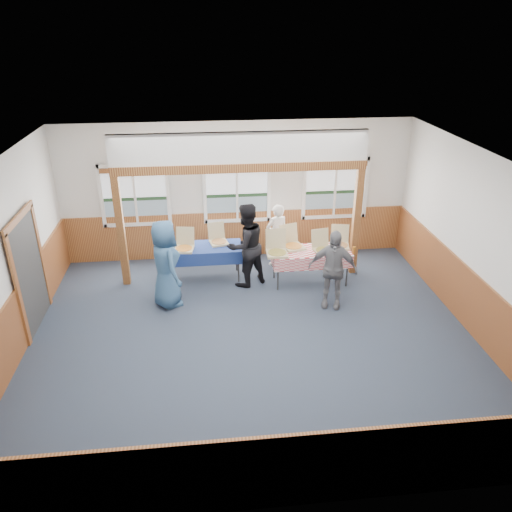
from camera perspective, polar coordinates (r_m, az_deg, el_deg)
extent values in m
plane|color=#252D3D|center=(9.13, -0.39, -9.17)|extent=(8.00, 8.00, 0.00)
plane|color=white|center=(7.76, -0.46, 10.63)|extent=(8.00, 8.00, 0.00)
plane|color=silver|center=(11.56, -2.21, 7.40)|extent=(8.00, 0.00, 8.00)
plane|color=silver|center=(5.41, 3.53, -16.23)|extent=(8.00, 0.00, 8.00)
plane|color=silver|center=(8.90, -26.99, -1.28)|extent=(0.00, 8.00, 8.00)
plane|color=silver|center=(9.55, 24.20, 1.06)|extent=(0.00, 8.00, 8.00)
cube|color=brown|center=(11.91, -2.11, 2.56)|extent=(7.98, 0.05, 1.10)
cube|color=brown|center=(6.17, 3.21, -23.37)|extent=(7.98, 0.05, 1.10)
cube|color=brown|center=(9.36, -25.58, -7.02)|extent=(0.05, 6.98, 1.10)
cube|color=brown|center=(9.98, 23.01, -4.43)|extent=(0.05, 6.98, 1.10)
cube|color=#2F2F2F|center=(9.87, -24.52, -1.78)|extent=(0.06, 1.30, 2.10)
cube|color=white|center=(11.82, -13.34, 3.56)|extent=(1.52, 0.05, 0.08)
cube|color=white|center=(11.39, -14.04, 10.00)|extent=(1.52, 0.05, 0.08)
cube|color=white|center=(11.71, -17.29, 6.48)|extent=(0.08, 0.05, 1.46)
cube|color=white|center=(11.51, -10.01, 6.94)|extent=(0.08, 0.05, 1.46)
cube|color=white|center=(11.59, -13.68, 6.72)|extent=(0.05, 0.05, 1.30)
cube|color=slate|center=(11.75, -13.46, 4.98)|extent=(1.40, 0.02, 0.52)
cube|color=#19321A|center=(11.65, -13.61, 6.36)|extent=(1.40, 0.02, 0.08)
cube|color=white|center=(11.53, -13.81, 8.19)|extent=(1.40, 0.02, 0.70)
cube|color=brown|center=(11.40, -14.00, 9.49)|extent=(1.40, 0.07, 0.10)
cube|color=white|center=(11.74, -2.13, 4.11)|extent=(1.52, 0.05, 0.08)
cube|color=white|center=(11.31, -2.24, 10.63)|extent=(1.52, 0.05, 0.08)
cube|color=white|center=(11.48, -5.90, 7.15)|extent=(0.08, 0.05, 1.46)
cube|color=white|center=(11.58, 1.50, 7.43)|extent=(0.08, 0.05, 1.46)
cube|color=white|center=(11.51, -2.18, 7.31)|extent=(0.05, 0.05, 1.30)
cube|color=slate|center=(11.67, -2.17, 5.55)|extent=(1.40, 0.02, 0.52)
cube|color=#19321A|center=(11.57, -2.19, 6.94)|extent=(1.40, 0.02, 0.08)
cube|color=white|center=(11.46, -2.22, 8.79)|extent=(1.40, 0.02, 0.70)
cube|color=brown|center=(11.32, -2.23, 10.11)|extent=(1.40, 0.07, 0.10)
cube|color=white|center=(12.11, 8.82, 4.49)|extent=(1.52, 0.05, 0.08)
cube|color=white|center=(11.69, 9.28, 10.81)|extent=(1.52, 0.05, 0.08)
cube|color=white|center=(11.71, 5.51, 7.54)|extent=(0.08, 0.05, 1.46)
cube|color=white|center=(12.09, 12.47, 7.63)|extent=(0.08, 0.05, 1.46)
cube|color=white|center=(11.88, 9.05, 7.60)|extent=(0.05, 0.05, 1.30)
cube|color=slate|center=(12.04, 8.87, 5.89)|extent=(1.40, 0.02, 0.52)
cube|color=#19321A|center=(11.95, 8.97, 7.24)|extent=(1.40, 0.02, 0.08)
cube|color=white|center=(11.83, 9.10, 9.04)|extent=(1.40, 0.02, 0.70)
cube|color=brown|center=(11.70, 9.27, 10.32)|extent=(1.40, 0.07, 0.10)
cube|color=#572813|center=(10.69, -15.17, 2.66)|extent=(0.15, 0.15, 2.40)
cube|color=#572813|center=(11.04, 11.38, 3.80)|extent=(0.15, 0.15, 2.40)
cube|color=#572813|center=(10.16, -1.78, 10.08)|extent=(5.15, 0.18, 0.18)
cylinder|color=#2F2F2F|center=(10.74, -9.91, -1.61)|extent=(0.04, 0.04, 0.73)
cylinder|color=#2F2F2F|center=(11.23, -9.78, -0.34)|extent=(0.04, 0.04, 0.73)
cylinder|color=#2F2F2F|center=(10.73, -2.02, -1.24)|extent=(0.04, 0.04, 0.73)
cylinder|color=#2F2F2F|center=(11.22, -2.23, 0.01)|extent=(0.04, 0.04, 0.73)
cube|color=#2F2F2F|center=(10.80, -6.08, 0.98)|extent=(1.73, 1.27, 0.03)
cube|color=navy|center=(10.79, -6.08, 1.07)|extent=(1.81, 1.35, 0.01)
cube|color=navy|center=(10.52, -6.02, -0.46)|extent=(1.52, 0.69, 0.28)
cube|color=navy|center=(11.18, -6.07, 1.17)|extent=(1.52, 0.69, 0.28)
cylinder|color=#2F2F2F|center=(10.42, 2.53, -2.12)|extent=(0.04, 0.04, 0.73)
cylinder|color=#2F2F2F|center=(10.90, 2.10, -0.79)|extent=(0.04, 0.04, 0.73)
cylinder|color=#2F2F2F|center=(10.73, 10.38, -1.69)|extent=(0.04, 0.04, 0.73)
cylinder|color=#2F2F2F|center=(11.20, 9.63, -0.42)|extent=(0.04, 0.04, 0.73)
cube|color=#2F2F2F|center=(10.62, 6.30, 0.54)|extent=(1.64, 0.76, 0.03)
cube|color=red|center=(10.62, 6.30, 0.64)|extent=(1.70, 0.82, 0.01)
cube|color=red|center=(10.36, 6.68, -0.93)|extent=(1.66, 0.11, 0.28)
cube|color=red|center=(11.00, 5.88, 0.75)|extent=(1.66, 0.11, 0.28)
cube|color=#D0BF8A|center=(10.65, -8.23, 0.76)|extent=(0.44, 0.44, 0.04)
cylinder|color=gold|center=(10.64, -8.24, 0.90)|extent=(0.39, 0.39, 0.01)
cube|color=#D0BF8A|center=(10.78, -8.08, 2.30)|extent=(0.40, 0.15, 0.38)
cube|color=#D0BF8A|center=(10.89, -4.25, 1.54)|extent=(0.44, 0.44, 0.04)
cylinder|color=tan|center=(10.88, -4.26, 1.67)|extent=(0.38, 0.38, 0.01)
cube|color=#D0BF8A|center=(11.01, -4.58, 2.94)|extent=(0.38, 0.16, 0.36)
cube|color=#D0BF8A|center=(10.35, 2.41, 0.27)|extent=(0.44, 0.44, 0.05)
cylinder|color=#CC8A40|center=(10.34, 2.41, 0.42)|extent=(0.38, 0.38, 0.01)
cube|color=#D0BF8A|center=(10.49, 2.26, 2.02)|extent=(0.43, 0.11, 0.42)
cube|color=#D0BF8A|center=(10.67, 4.31, 1.02)|extent=(0.51, 0.51, 0.05)
cylinder|color=gold|center=(10.66, 4.31, 1.17)|extent=(0.45, 0.45, 0.01)
cube|color=#D0BF8A|center=(10.79, 3.76, 2.62)|extent=(0.42, 0.21, 0.41)
cube|color=#D0BF8A|center=(10.56, 7.77, 0.55)|extent=(0.46, 0.46, 0.04)
cylinder|color=#CC8A40|center=(10.54, 7.78, 0.69)|extent=(0.40, 0.40, 0.01)
cube|color=#D0BF8A|center=(10.66, 7.32, 2.09)|extent=(0.40, 0.17, 0.38)
cube|color=#D0BF8A|center=(10.85, 9.56, 1.13)|extent=(0.45, 0.45, 0.04)
cylinder|color=tan|center=(10.84, 9.57, 1.27)|extent=(0.39, 0.39, 0.01)
cube|color=#D0BF8A|center=(10.98, 9.57, 2.61)|extent=(0.39, 0.16, 0.37)
cylinder|color=black|center=(10.81, -10.06, 0.97)|extent=(0.37, 0.37, 0.03)
cylinder|color=silver|center=(10.80, -10.07, 1.09)|extent=(0.08, 0.08, 0.04)
sphere|color=#366225|center=(10.79, -9.53, 1.14)|extent=(0.08, 0.08, 0.08)
sphere|color=silver|center=(10.87, -9.71, 1.31)|extent=(0.08, 0.08, 0.08)
sphere|color=#366225|center=(10.89, -10.16, 1.33)|extent=(0.08, 0.08, 0.08)
sphere|color=silver|center=(10.85, -10.55, 1.19)|extent=(0.08, 0.08, 0.08)
sphere|color=#366225|center=(10.77, -10.57, 1.00)|extent=(0.08, 0.08, 0.08)
sphere|color=silver|center=(10.71, -10.22, 0.89)|extent=(0.08, 0.08, 0.08)
sphere|color=#366225|center=(10.72, -9.75, 0.96)|extent=(0.08, 0.08, 0.08)
cylinder|color=#9D591A|center=(10.58, 11.11, 0.66)|extent=(0.07, 0.07, 0.15)
imported|color=silver|center=(11.36, 2.39, 2.39)|extent=(0.63, 0.52, 1.47)
imported|color=black|center=(10.42, -1.17, 1.23)|extent=(1.11, 1.04, 1.82)
imported|color=#33587F|center=(9.82, -10.30, -0.91)|extent=(0.87, 1.03, 1.79)
imported|color=slate|center=(9.76, 8.74, -1.51)|extent=(1.02, 0.67, 1.61)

